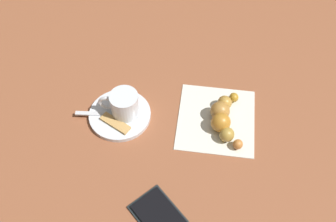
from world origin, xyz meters
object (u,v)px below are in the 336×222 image
Objects in this scene: sugar_packet at (115,123)px; espresso_cup at (124,104)px; teaspoon at (119,114)px; cell_phone at (164,222)px; napkin at (216,119)px; croissant at (223,117)px; saucer at (120,115)px.

espresso_cup is at bearing 94.64° from sugar_packet.
teaspoon reaches higher than cell_phone.
espresso_cup is 0.49× the size of napkin.
teaspoon is 1.00× the size of croissant.
croissant is at bearing -165.74° from espresso_cup.
saucer is 0.89× the size of cell_phone.
sugar_packet is 0.21m from napkin.
saucer is at bearing 110.75° from sugar_packet.
espresso_cup reaches higher than teaspoon.
croissant is 0.94× the size of cell_phone.
napkin is 0.25m from cell_phone.
espresso_cup is 0.57× the size of cell_phone.
teaspoon is at bearing 110.72° from sugar_packet.
saucer is 0.22m from croissant.
saucer is 1.57× the size of espresso_cup.
napkin is 1.24× the size of croissant.
espresso_cup is 0.25m from cell_phone.
teaspoon is at bearing 96.02° from saucer.
cell_phone is at bearing -28.43° from sugar_packet.
teaspoon is (0.01, 0.01, -0.03)m from espresso_cup.
teaspoon is 0.22m from croissant.
cell_phone is (-0.17, 0.18, -0.01)m from teaspoon.
napkin is at bearing 40.16° from sugar_packet.
saucer is 1.94× the size of sugar_packet.
sugar_packet is 0.46× the size of cell_phone.
sugar_packet is (0.01, 0.03, -0.03)m from espresso_cup.
espresso_cup is 0.61× the size of teaspoon.
espresso_cup reaches higher than saucer.
saucer is 0.21m from napkin.
saucer is 0.04m from espresso_cup.
cell_phone is (0.03, 0.25, 0.00)m from napkin.
napkin is (-0.20, -0.07, -0.01)m from teaspoon.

